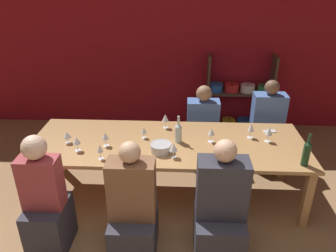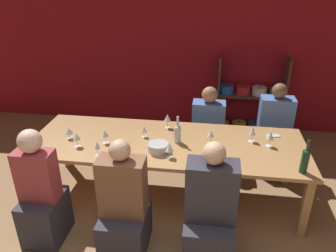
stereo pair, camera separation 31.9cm
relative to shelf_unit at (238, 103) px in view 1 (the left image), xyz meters
The scene contains 22 objects.
wall_back_red 1.37m from the shelf_unit, 169.01° to the left, with size 8.80×0.06×2.70m.
shelf_unit is the anchor object (origin of this frame).
dining_table 2.20m from the shelf_unit, 119.66° to the right, with size 3.10×1.09×0.74m.
mixing_bowl 2.44m from the shelf_unit, 118.33° to the right, with size 0.23×0.23×0.10m.
wine_bottle_green 2.38m from the shelf_unit, 82.63° to the right, with size 0.07×0.07×0.35m.
wine_bottle_dark 2.16m from the shelf_unit, 117.00° to the right, with size 0.08×0.08×0.31m.
wine_glass_white_a 2.31m from the shelf_unit, 126.76° to the right, with size 0.06×0.06×0.14m.
wine_glass_white_b 2.99m from the shelf_unit, 133.49° to the right, with size 0.08×0.08×0.16m.
wine_glass_red_a 2.72m from the shelf_unit, 130.92° to the right, with size 0.07×0.07×0.16m.
wine_glass_empty_a 1.89m from the shelf_unit, 88.55° to the right, with size 0.08×0.08×0.18m.
wine_glass_white_c 2.49m from the shelf_unit, 114.25° to the right, with size 0.08×0.08×0.17m.
wine_glass_white_d 2.01m from the shelf_unit, 107.60° to the right, with size 0.07×0.07×0.17m.
wine_glass_empty_b 2.99m from the shelf_unit, 137.99° to the right, with size 0.08×0.08×0.14m.
wine_glass_white_e 2.92m from the shelf_unit, 127.31° to the right, with size 0.06×0.06×0.17m.
wine_glass_red_b 1.81m from the shelf_unit, 94.42° to the right, with size 0.07×0.07×0.19m.
wine_glass_white_f 1.96m from the shelf_unit, 126.14° to the right, with size 0.08×0.08×0.18m.
cell_phone 1.62m from the shelf_unit, 85.41° to the right, with size 0.16×0.09×0.01m.
person_near_a 3.53m from the shelf_unit, 128.50° to the right, with size 0.37×0.46×1.24m.
person_far_a 1.21m from the shelf_unit, 122.05° to the right, with size 0.44×0.55×1.11m.
person_near_b 2.85m from the shelf_unit, 101.40° to the right, with size 0.45×0.56×1.25m.
person_far_b 1.08m from the shelf_unit, 77.39° to the right, with size 0.43×0.54×1.21m.
person_near_c 3.09m from the shelf_unit, 116.19° to the right, with size 0.43×0.53×1.21m.
Camera 1 is at (0.10, -1.53, 2.52)m, focal length 35.00 mm.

